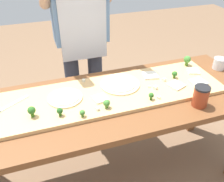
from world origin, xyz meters
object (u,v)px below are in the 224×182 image
(broccoli_floret_front_mid, at_px, (107,103))
(cheese_crumble_e, at_px, (155,88))
(broccoli_floret_center_right, at_px, (187,60))
(broccoli_floret_back_mid, at_px, (205,87))
(pizza_slice_near_right, at_px, (100,98))
(pizza_whole_cheese_artichoke, at_px, (120,84))
(sauce_jar, at_px, (201,96))
(cheese_crumble_a, at_px, (149,87))
(cheese_crumble_b, at_px, (164,80))
(cheese_crumble_c, at_px, (84,80))
(cheese_crumble_d, at_px, (159,97))
(pizza_slice_center, at_px, (193,71))
(cheese_crumble_f, at_px, (98,109))
(broccoli_floret_back_right, at_px, (151,96))
(pizza_whole_white_garlic, at_px, (65,98))
(broccoli_floret_back_left, at_px, (60,111))
(pizza_slice_far_right, at_px, (198,82))
(broccoli_floret_center_left, at_px, (82,113))
(prep_table, at_px, (112,111))
(pizza_slice_near_left, at_px, (176,85))
(broccoli_floret_front_right, at_px, (175,74))
(cook_center, at_px, (81,28))
(broccoli_floret_front_left, at_px, (32,111))
(flour_cup, at_px, (219,64))
(pizza_slice_far_left, at_px, (151,75))

(broccoli_floret_front_mid, xyz_separation_m, cheese_crumble_e, (0.35, 0.09, -0.02))
(broccoli_floret_center_right, distance_m, broccoli_floret_back_mid, 0.35)
(broccoli_floret_center_right, bearing_deg, pizza_slice_near_right, -163.78)
(pizza_whole_cheese_artichoke, relative_size, sauce_jar, 2.01)
(cheese_crumble_a, distance_m, cheese_crumble_b, 0.14)
(cheese_crumble_c, bearing_deg, cheese_crumble_e, -29.34)
(cheese_crumble_b, bearing_deg, cheese_crumble_d, -126.67)
(pizza_slice_center, relative_size, cheese_crumble_f, 4.61)
(broccoli_floret_back_right, relative_size, cheese_crumble_c, 2.50)
(pizza_whole_cheese_artichoke, height_order, pizza_whole_white_garlic, same)
(pizza_whole_white_garlic, distance_m, cheese_crumble_f, 0.23)
(broccoli_floret_front_mid, distance_m, cheese_crumble_c, 0.32)
(pizza_whole_cheese_artichoke, xyz_separation_m, cheese_crumble_a, (0.17, -0.09, -0.00))
(broccoli_floret_back_left, relative_size, cheese_crumble_c, 2.70)
(broccoli_floret_back_left, bearing_deg, broccoli_floret_back_right, -2.20)
(pizza_slice_near_right, distance_m, cheese_crumble_f, 0.11)
(pizza_slice_far_right, relative_size, broccoli_floret_center_right, 1.26)
(broccoli_floret_center_left, xyz_separation_m, cheese_crumble_b, (0.60, 0.19, -0.02))
(pizza_slice_far_right, xyz_separation_m, broccoli_floret_center_left, (-0.81, -0.09, 0.02))
(pizza_whole_cheese_artichoke, bearing_deg, prep_table, -131.66)
(pizza_whole_white_garlic, xyz_separation_m, cheese_crumble_c, (0.15, 0.15, 0.00))
(pizza_slice_near_left, relative_size, sauce_jar, 0.71)
(broccoli_floret_front_right, xyz_separation_m, cheese_crumble_c, (-0.60, 0.15, -0.02))
(cook_center, bearing_deg, sauce_jar, -58.49)
(pizza_slice_center, xyz_separation_m, broccoli_floret_front_left, (-1.12, -0.15, 0.03))
(pizza_slice_far_right, distance_m, broccoli_floret_back_mid, 0.10)
(broccoli_floret_center_left, xyz_separation_m, cheese_crumble_c, (0.09, 0.35, -0.02))
(cheese_crumble_e, bearing_deg, prep_table, 176.84)
(broccoli_floret_front_left, height_order, flour_cup, broccoli_floret_front_left)
(pizza_whole_white_garlic, height_order, pizza_slice_center, pizza_whole_white_garlic)
(pizza_slice_far_left, bearing_deg, broccoli_floret_front_right, -26.91)
(broccoli_floret_back_left, xyz_separation_m, broccoli_floret_front_mid, (0.26, -0.01, 0.00))
(broccoli_floret_back_mid, bearing_deg, prep_table, 166.73)
(pizza_slice_near_right, height_order, cook_center, cook_center)
(pizza_whole_cheese_artichoke, height_order, broccoli_floret_center_left, broccoli_floret_center_left)
(cheese_crumble_a, bearing_deg, broccoli_floret_back_mid, -25.56)
(pizza_slice_near_left, bearing_deg, broccoli_floret_front_left, -178.70)
(cheese_crumble_c, relative_size, flour_cup, 0.21)
(pizza_slice_center, height_order, cook_center, cook_center)
(broccoli_floret_back_left, distance_m, flour_cup, 1.22)
(pizza_whole_cheese_artichoke, bearing_deg, cheese_crumble_a, -27.73)
(prep_table, xyz_separation_m, broccoli_floret_front_left, (-0.47, -0.05, 0.16))
(pizza_whole_white_garlic, bearing_deg, sauce_jar, -21.05)
(prep_table, relative_size, broccoli_floret_front_mid, 36.03)
(pizza_whole_white_garlic, bearing_deg, broccoli_floret_center_left, -72.72)
(prep_table, xyz_separation_m, cheese_crumble_a, (0.26, 0.01, 0.13))
(pizza_slice_far_left, distance_m, broccoli_floret_front_right, 0.16)
(pizza_slice_far_left, distance_m, broccoli_floret_front_left, 0.83)
(pizza_slice_far_left, xyz_separation_m, pizza_slice_center, (0.31, -0.04, 0.00))
(pizza_slice_near_right, relative_size, broccoli_floret_front_right, 1.67)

